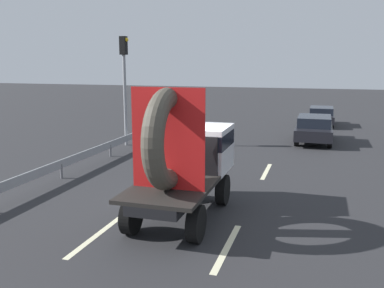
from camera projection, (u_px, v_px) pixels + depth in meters
ground_plane at (184, 207)px, 12.66m from camera, size 120.00×120.00×0.00m
flatbed_truck at (185, 154)px, 11.85m from camera, size 2.02×4.61×3.68m
distant_sedan at (314, 128)px, 22.74m from camera, size 1.87×4.36×1.42m
traffic_light at (124, 75)px, 21.37m from camera, size 0.42×0.36×5.52m
guardrail at (88, 154)px, 17.49m from camera, size 0.10×15.44×0.71m
lane_dash_left_near at (97, 235)px, 10.61m from camera, size 0.16×2.81×0.01m
lane_dash_left_far at (191, 163)px, 18.09m from camera, size 0.16×2.32×0.01m
lane_dash_right_near at (227, 247)px, 9.91m from camera, size 0.16×2.76×0.01m
lane_dash_right_far at (266, 171)px, 16.76m from camera, size 0.16×2.52×0.01m
oncoming_car at (321, 116)px, 28.74m from camera, size 1.65×3.86×1.26m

